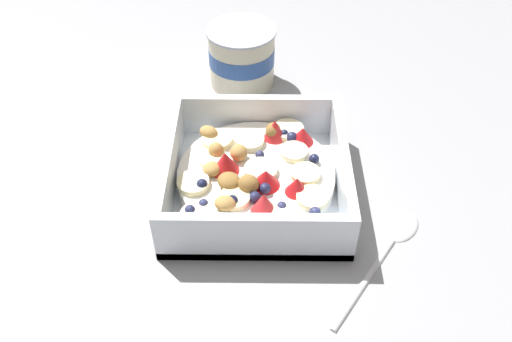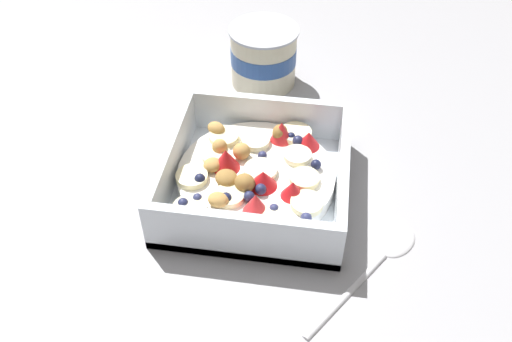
# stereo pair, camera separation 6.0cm
# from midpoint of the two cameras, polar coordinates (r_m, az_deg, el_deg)

# --- Properties ---
(ground_plane) EXTENTS (2.40, 2.40, 0.00)m
(ground_plane) POSITION_cam_midpoint_polar(r_m,az_deg,el_deg) (0.63, -3.39, -1.17)
(ground_plane) COLOR #9E9EA3
(fruit_bowl) EXTENTS (0.20, 0.20, 0.06)m
(fruit_bowl) POSITION_cam_midpoint_polar(r_m,az_deg,el_deg) (0.60, -2.85, -0.71)
(fruit_bowl) COLOR white
(fruit_bowl) RESTS_ON ground
(spoon) EXTENTS (0.11, 0.15, 0.01)m
(spoon) POSITION_cam_midpoint_polar(r_m,az_deg,el_deg) (0.58, 10.97, -7.20)
(spoon) COLOR silver
(spoon) RESTS_ON ground
(yogurt_cup) EXTENTS (0.09, 0.09, 0.08)m
(yogurt_cup) POSITION_cam_midpoint_polar(r_m,az_deg,el_deg) (0.76, -3.80, 11.70)
(yogurt_cup) COLOR beige
(yogurt_cup) RESTS_ON ground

